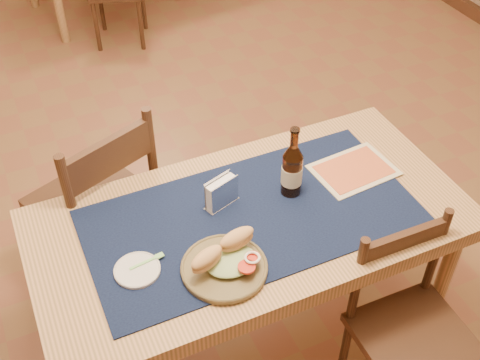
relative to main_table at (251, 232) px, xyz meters
name	(u,v)px	position (x,y,z in m)	size (l,w,h in m)	color
main_table	(251,232)	(0.00, 0.00, 0.00)	(1.60, 0.80, 0.75)	tan
placemat	(251,216)	(0.00, 0.00, 0.09)	(1.20, 0.60, 0.01)	#101D3C
baseboard	(186,211)	(0.00, 0.80, -0.62)	(6.00, 7.00, 0.10)	#412517
chair_main_far	(98,204)	(-0.46, 0.55, -0.15)	(0.59, 0.59, 0.99)	#412517
chair_main_near	(410,328)	(0.42, -0.49, -0.22)	(0.40, 0.40, 0.86)	#412517
sandwich_plate	(226,262)	(-0.18, -0.19, 0.12)	(0.29, 0.29, 0.11)	brown
side_plate	(137,270)	(-0.46, -0.08, 0.10)	(0.16, 0.16, 0.01)	silver
fork	(150,260)	(-0.41, -0.06, 0.10)	(0.13, 0.03, 0.00)	#84D776
beer_bottle	(292,170)	(0.19, 0.06, 0.20)	(0.08, 0.08, 0.30)	#45220C
napkin_holder	(221,193)	(-0.07, 0.10, 0.14)	(0.14, 0.09, 0.12)	silver
menu_card	(354,170)	(0.48, 0.06, 0.09)	(0.33, 0.26, 0.01)	beige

